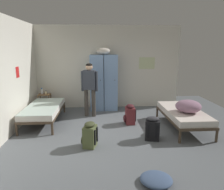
% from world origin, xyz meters
% --- Properties ---
extents(ground_plane, '(8.15, 8.15, 0.00)m').
position_xyz_m(ground_plane, '(0.00, 0.00, 0.00)').
color(ground_plane, slate).
extents(room_backdrop, '(4.98, 5.15, 2.82)m').
position_xyz_m(room_backdrop, '(-1.24, 1.27, 1.41)').
color(room_backdrop, silver).
rests_on(room_backdrop, ground_plane).
extents(locker_bank, '(0.90, 0.55, 2.07)m').
position_xyz_m(locker_bank, '(-0.15, 2.27, 0.97)').
color(locker_bank, '#7A9ECC').
rests_on(locker_bank, ground_plane).
extents(shelf_unit, '(0.38, 0.30, 0.57)m').
position_xyz_m(shelf_unit, '(-2.13, 2.22, 0.35)').
color(shelf_unit, brown).
rests_on(shelf_unit, ground_plane).
extents(bed_left_rear, '(0.90, 1.90, 0.49)m').
position_xyz_m(bed_left_rear, '(-1.88, 1.07, 0.38)').
color(bed_left_rear, '#473828').
rests_on(bed_left_rear, ground_plane).
extents(bed_right, '(0.90, 1.90, 0.49)m').
position_xyz_m(bed_right, '(1.88, 0.43, 0.38)').
color(bed_right, '#473828').
rests_on(bed_right, ground_plane).
extents(bedding_heap, '(0.63, 0.60, 0.31)m').
position_xyz_m(bedding_heap, '(1.90, 0.20, 0.65)').
color(bedding_heap, gray).
rests_on(bedding_heap, bed_right).
extents(person_traveler, '(0.51, 0.27, 1.63)m').
position_xyz_m(person_traveler, '(-0.59, 1.54, 0.98)').
color(person_traveler, '#3D3833').
rests_on(person_traveler, ground_plane).
extents(water_bottle, '(0.07, 0.07, 0.21)m').
position_xyz_m(water_bottle, '(-2.21, 2.24, 0.66)').
color(water_bottle, white).
rests_on(water_bottle, shelf_unit).
extents(lotion_bottle, '(0.05, 0.05, 0.13)m').
position_xyz_m(lotion_bottle, '(-2.06, 2.18, 0.63)').
color(lotion_bottle, beige).
rests_on(lotion_bottle, shelf_unit).
extents(backpack_maroon, '(0.34, 0.32, 0.55)m').
position_xyz_m(backpack_maroon, '(0.53, 0.82, 0.26)').
color(backpack_maroon, maroon).
rests_on(backpack_maroon, ground_plane).
extents(backpack_black, '(0.37, 0.38, 0.55)m').
position_xyz_m(backpack_black, '(0.90, -0.25, 0.26)').
color(backpack_black, black).
rests_on(backpack_black, ground_plane).
extents(backpack_olive, '(0.39, 0.37, 0.55)m').
position_xyz_m(backpack_olive, '(-0.53, -0.52, 0.26)').
color(backpack_olive, '#566038').
rests_on(backpack_olive, ground_plane).
extents(clothes_pile_denim, '(0.51, 0.49, 0.12)m').
position_xyz_m(clothes_pile_denim, '(0.56, -1.85, 0.06)').
color(clothes_pile_denim, '#42567A').
rests_on(clothes_pile_denim, ground_plane).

